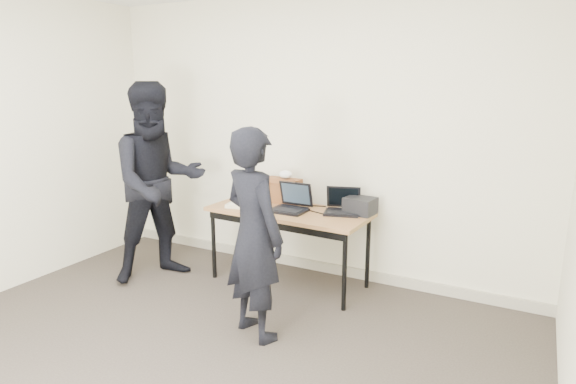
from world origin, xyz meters
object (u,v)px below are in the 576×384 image
Objects in this scene: desk at (288,216)px; laptop_beige at (246,200)px; leather_satchel at (283,190)px; equipment_box at (360,206)px; person_typist at (254,235)px; laptop_right at (342,207)px; person_observer at (158,183)px; laptop_center at (291,204)px.

desk is 0.45m from laptop_beige.
leather_satchel reaches higher than equipment_box.
leather_satchel is at bearing -48.94° from person_typist.
desk is at bearing -6.22° from laptop_beige.
desk is at bearing -163.07° from equipment_box.
laptop_beige is 0.93× the size of laptop_right.
person_typist is at bearing -79.75° from person_observer.
laptop_beige is 0.98× the size of leather_satchel.
laptop_right is 0.20× the size of person_observer.
leather_satchel is (0.26, 0.26, 0.08)m from laptop_beige.
person_observer is at bearing -161.03° from equipment_box.
laptop_right is at bearing -39.41° from person_observer.
laptop_right reaches higher than desk.
leather_satchel is (-0.21, 0.22, 0.07)m from laptop_center.
person_typist is 0.84× the size of person_observer.
laptop_beige is at bearing -30.76° from person_observer.
person_typist is at bearing -109.71° from equipment_box.
desk is 0.97× the size of person_typist.
desk is at bearing -51.03° from leather_satchel.
leather_satchel is at bearing 158.19° from laptop_right.
person_typist reaches higher than desk.
leather_satchel is at bearing -25.48° from person_observer.
leather_satchel reaches higher than laptop_center.
laptop_beige is 0.85m from person_observer.
laptop_center reaches higher than laptop_beige.
laptop_right is 1.46× the size of equipment_box.
person_observer reaches higher than person_typist.
leather_satchel is at bearing 34.59° from laptop_beige.
equipment_box is at bearing -39.96° from person_observer.
laptop_center is 0.88× the size of laptop_right.
leather_satchel is at bearing 177.48° from equipment_box.
equipment_box is at bearing 19.54° from desk.
laptop_right reaches higher than equipment_box.
equipment_box reaches higher than desk.
equipment_box is (0.63, 0.19, 0.13)m from desk.
equipment_box is (1.07, 0.23, 0.03)m from laptop_beige.
person_typist is (-0.41, -1.15, -0.00)m from equipment_box.
desk is 4.04× the size of laptop_right.
person_observer is (-1.17, -0.43, 0.28)m from desk.
equipment_box is at bearing -87.27° from person_typist.
person_observer is (-1.80, -0.62, 0.15)m from equipment_box.
person_typist is at bearing -77.63° from laptop_center.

